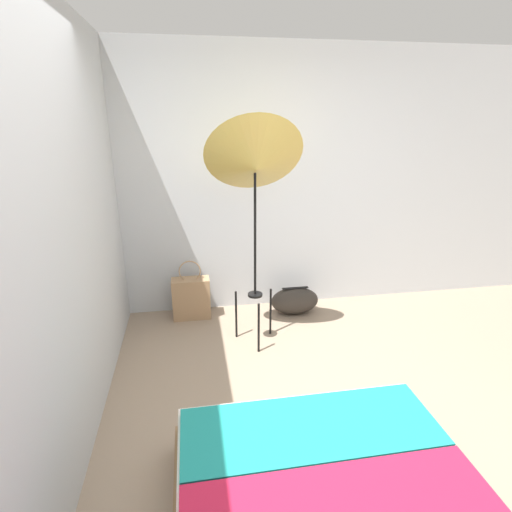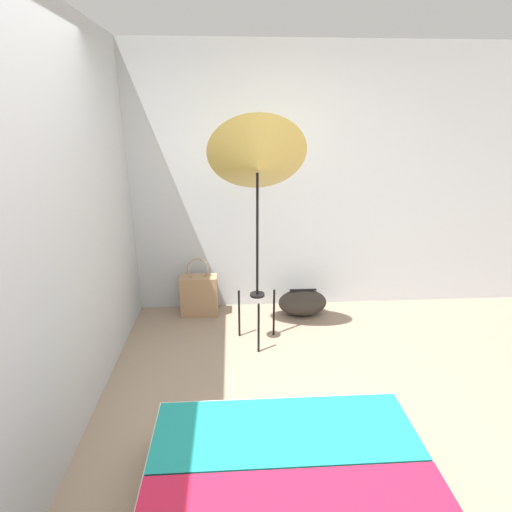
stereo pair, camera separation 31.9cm
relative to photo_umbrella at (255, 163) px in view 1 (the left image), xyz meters
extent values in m
plane|color=gray|center=(0.06, -1.38, -1.59)|extent=(14.00, 14.00, 0.00)
cube|color=#B7BCC1|center=(0.06, 0.77, -0.29)|extent=(8.00, 0.05, 2.60)
cube|color=#B7BCC1|center=(-1.22, -0.38, -0.29)|extent=(0.05, 8.00, 2.60)
cube|color=#197F7A|center=(0.05, -1.51, -1.23)|extent=(1.38, 0.49, 0.04)
cylinder|color=black|center=(0.00, -0.19, -1.36)|extent=(0.02, 0.02, 0.46)
cylinder|color=black|center=(-0.16, 0.09, -1.36)|extent=(0.02, 0.02, 0.46)
cylinder|color=black|center=(0.16, 0.09, -1.36)|extent=(0.02, 0.02, 0.46)
cylinder|color=black|center=(0.00, 0.00, -1.13)|extent=(0.13, 0.13, 0.02)
cylinder|color=black|center=(0.00, 0.00, -0.56)|extent=(0.02, 0.02, 1.14)
cone|color=#D1B251|center=(0.00, 0.00, 0.01)|extent=(0.80, 0.64, 0.73)
cube|color=#9E7A56|center=(-0.56, 0.55, -1.38)|extent=(0.37, 0.17, 0.42)
torus|color=#9E7A56|center=(-0.56, 0.55, -1.09)|extent=(0.22, 0.01, 0.22)
ellipsoid|color=#332D28|center=(0.49, 0.47, -1.45)|extent=(0.49, 0.28, 0.28)
cube|color=black|center=(0.49, 0.47, -1.31)|extent=(0.27, 0.04, 0.01)
camera|label=1|loc=(-0.52, -3.15, 0.35)|focal=28.00mm
camera|label=2|loc=(-0.20, -3.19, 0.35)|focal=28.00mm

